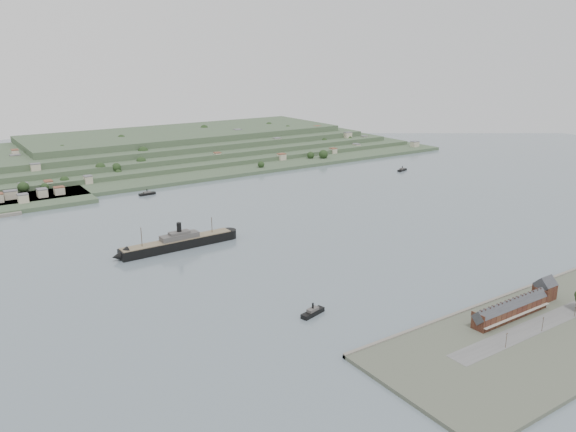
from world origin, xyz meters
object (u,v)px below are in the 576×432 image
steamship (175,244)px  tugboat (313,312)px  terrace_row (511,309)px  gabled_building (545,289)px

steamship → tugboat: steamship is taller
terrace_row → tugboat: bearing=142.7°
tugboat → steamship: bearing=98.3°
gabled_building → steamship: 249.88m
steamship → gabled_building: bearing=-55.0°
terrace_row → steamship: bearing=116.9°
terrace_row → tugboat: size_ratio=3.35×
terrace_row → gabled_building: 37.74m
terrace_row → steamship: (-105.97, 208.57, -2.50)m
gabled_building → steamship: steamship is taller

